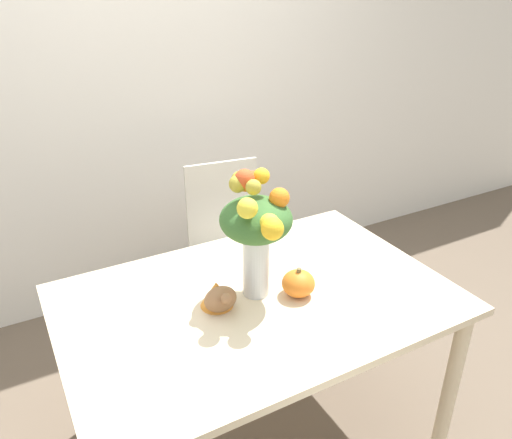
{
  "coord_description": "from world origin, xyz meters",
  "views": [
    {
      "loc": [
        -0.74,
        -1.34,
        1.84
      ],
      "look_at": [
        0.01,
        0.03,
        1.08
      ],
      "focal_mm": 35.0,
      "sensor_mm": 36.0,
      "label": 1
    }
  ],
  "objects_px": {
    "pumpkin": "(298,283)",
    "turkey_figurine": "(218,296)",
    "flower_vase": "(257,226)",
    "dining_chair_near_window": "(230,249)"
  },
  "relations": [
    {
      "from": "pumpkin",
      "to": "dining_chair_near_window",
      "type": "relative_size",
      "value": 0.13
    },
    {
      "from": "flower_vase",
      "to": "dining_chair_near_window",
      "type": "height_order",
      "value": "flower_vase"
    },
    {
      "from": "turkey_figurine",
      "to": "dining_chair_near_window",
      "type": "height_order",
      "value": "dining_chair_near_window"
    },
    {
      "from": "flower_vase",
      "to": "dining_chair_near_window",
      "type": "relative_size",
      "value": 0.51
    },
    {
      "from": "flower_vase",
      "to": "dining_chair_near_window",
      "type": "bearing_deg",
      "value": 71.08
    },
    {
      "from": "pumpkin",
      "to": "turkey_figurine",
      "type": "xyz_separation_m",
      "value": [
        -0.29,
        0.07,
        -0.0
      ]
    },
    {
      "from": "pumpkin",
      "to": "turkey_figurine",
      "type": "relative_size",
      "value": 0.77
    },
    {
      "from": "flower_vase",
      "to": "pumpkin",
      "type": "relative_size",
      "value": 3.96
    },
    {
      "from": "pumpkin",
      "to": "turkey_figurine",
      "type": "height_order",
      "value": "pumpkin"
    },
    {
      "from": "flower_vase",
      "to": "turkey_figurine",
      "type": "distance_m",
      "value": 0.29
    }
  ]
}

